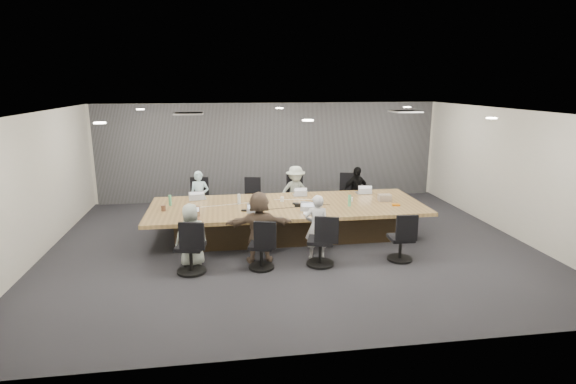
{
  "coord_description": "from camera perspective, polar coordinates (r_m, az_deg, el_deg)",
  "views": [
    {
      "loc": [
        -1.38,
        -8.96,
        3.36
      ],
      "look_at": [
        0.0,
        0.4,
        1.05
      ],
      "focal_mm": 28.0,
      "sensor_mm": 36.0,
      "label": 1
    }
  ],
  "objects": [
    {
      "name": "person_3",
      "position": [
        11.65,
        8.63,
        0.07
      ],
      "size": [
        0.81,
        0.48,
        1.29
      ],
      "primitive_type": "imported",
      "rotation": [
        0.0,
        0.0,
        6.52
      ],
      "color": "black",
      "rests_on": "ground"
    },
    {
      "name": "laptop_2",
      "position": [
        10.74,
        1.43,
        -0.36
      ],
      "size": [
        0.32,
        0.22,
        0.02
      ],
      "primitive_type": "cube",
      "rotation": [
        0.0,
        0.0,
        3.1
      ],
      "color": "#B2B2B7",
      "rests_on": "conference_table"
    },
    {
      "name": "canvas_bag",
      "position": [
        10.44,
        12.17,
        -0.71
      ],
      "size": [
        0.28,
        0.18,
        0.15
      ],
      "primitive_type": "cube",
      "rotation": [
        0.0,
        0.0,
        -0.02
      ],
      "color": "gray",
      "rests_on": "conference_table"
    },
    {
      "name": "laptop_4",
      "position": [
        9.07,
        -12.02,
        -3.33
      ],
      "size": [
        0.29,
        0.2,
        0.02
      ],
      "primitive_type": "cube",
      "rotation": [
        0.0,
        0.0,
        -0.01
      ],
      "color": "#8C6647",
      "rests_on": "conference_table"
    },
    {
      "name": "chair_1",
      "position": [
        11.58,
        -4.18,
        -1.22
      ],
      "size": [
        0.61,
        0.61,
        0.77
      ],
      "primitive_type": null,
      "rotation": [
        0.0,
        0.0,
        2.94
      ],
      "color": "black",
      "rests_on": "ground"
    },
    {
      "name": "person_0",
      "position": [
        11.17,
        -11.17,
        -0.64
      ],
      "size": [
        0.5,
        0.37,
        1.28
      ],
      "primitive_type": "imported",
      "rotation": [
        0.0,
        0.0,
        6.15
      ],
      "color": "silver",
      "rests_on": "ground"
    },
    {
      "name": "chair_0",
      "position": [
        11.56,
        -11.05,
        -1.28
      ],
      "size": [
        0.61,
        0.61,
        0.84
      ],
      "primitive_type": null,
      "rotation": [
        0.0,
        0.0,
        3.07
      ],
      "color": "black",
      "rests_on": "ground"
    },
    {
      "name": "chair_4",
      "position": [
        8.33,
        -12.27,
        -7.33
      ],
      "size": [
        0.67,
        0.67,
        0.83
      ],
      "primitive_type": null,
      "rotation": [
        0.0,
        0.0,
        -0.23
      ],
      "color": "black",
      "rests_on": "ground"
    },
    {
      "name": "bottle_green_right",
      "position": [
        9.85,
        7.82,
        -1.09
      ],
      "size": [
        0.09,
        0.09,
        0.25
      ],
      "primitive_type": "cylinder",
      "rotation": [
        0.0,
        0.0,
        0.37
      ],
      "color": "#4C9B6A",
      "rests_on": "conference_table"
    },
    {
      "name": "mic_right",
      "position": [
        9.95,
        0.97,
        -1.48
      ],
      "size": [
        0.15,
        0.12,
        0.03
      ],
      "primitive_type": "cube",
      "rotation": [
        0.0,
        0.0,
        -0.28
      ],
      "color": "black",
      "rests_on": "conference_table"
    },
    {
      "name": "snack_packet",
      "position": [
        10.12,
        13.53,
        -1.58
      ],
      "size": [
        0.18,
        0.14,
        0.04
      ],
      "primitive_type": "cube",
      "rotation": [
        0.0,
        0.0,
        -0.18
      ],
      "color": "#CF6907",
      "rests_on": "conference_table"
    },
    {
      "name": "mic_left",
      "position": [
        9.47,
        -5.53,
        -2.33
      ],
      "size": [
        0.15,
        0.12,
        0.03
      ],
      "primitive_type": "cube",
      "rotation": [
        0.0,
        0.0,
        -0.27
      ],
      "color": "black",
      "rests_on": "conference_table"
    },
    {
      "name": "conference_table",
      "position": [
        10.01,
        -0.08,
        -3.48
      ],
      "size": [
        6.0,
        2.2,
        0.74
      ],
      "color": "#2F2214",
      "rests_on": "ground"
    },
    {
      "name": "curtain",
      "position": [
        13.11,
        -2.26,
        5.1
      ],
      "size": [
        9.8,
        0.04,
        2.8
      ],
      "primitive_type": "cube",
      "color": "#535357",
      "rests_on": "ground"
    },
    {
      "name": "floor",
      "position": [
        9.67,
        0.35,
        -6.61
      ],
      "size": [
        10.0,
        8.0,
        0.0
      ],
      "primitive_type": "cube",
      "color": "#25252A",
      "rests_on": "ground"
    },
    {
      "name": "person_2",
      "position": [
        11.29,
        0.96,
        -0.06
      ],
      "size": [
        0.93,
        0.61,
        1.35
      ],
      "primitive_type": "imported",
      "rotation": [
        0.0,
        0.0,
        6.42
      ],
      "color": "#99A59A",
      "rests_on": "ground"
    },
    {
      "name": "chair_6",
      "position": [
        8.49,
        4.14,
        -6.66
      ],
      "size": [
        0.68,
        0.68,
        0.82
      ],
      "primitive_type": null,
      "rotation": [
        0.0,
        0.0,
        -0.28
      ],
      "color": "black",
      "rests_on": "ground"
    },
    {
      "name": "person_6",
      "position": [
        8.74,
        3.67,
        -4.44
      ],
      "size": [
        0.5,
        0.36,
        1.28
      ],
      "primitive_type": "imported",
      "rotation": [
        0.0,
        0.0,
        3.03
      ],
      "color": "#BABBBF",
      "rests_on": "ground"
    },
    {
      "name": "cup_white_far",
      "position": [
        10.16,
        -0.75,
        -0.93
      ],
      "size": [
        0.1,
        0.1,
        0.11
      ],
      "primitive_type": "cylinder",
      "rotation": [
        0.0,
        0.0,
        -0.26
      ],
      "color": "white",
      "rests_on": "conference_table"
    },
    {
      "name": "chair_7",
      "position": [
        8.96,
        14.1,
        -6.15
      ],
      "size": [
        0.54,
        0.54,
        0.76
      ],
      "primitive_type": null,
      "rotation": [
        0.0,
        0.0,
        -0.05
      ],
      "color": "black",
      "rests_on": "ground"
    },
    {
      "name": "wall_right",
      "position": [
        11.18,
        26.62,
        2.15
      ],
      "size": [
        0.0,
        8.0,
        2.8
      ],
      "primitive_type": "cube",
      "rotation": [
        1.57,
        0.0,
        -1.57
      ],
      "color": "beige",
      "rests_on": "ground"
    },
    {
      "name": "person_4",
      "position": [
        8.59,
        -12.18,
        -5.35
      ],
      "size": [
        0.66,
        0.52,
        1.2
      ],
      "primitive_type": "imported",
      "rotation": [
        0.0,
        0.0,
        3.4
      ],
      "color": "#949F95",
      "rests_on": "ground"
    },
    {
      "name": "laptop_3",
      "position": [
        11.11,
        9.47,
        -0.07
      ],
      "size": [
        0.34,
        0.24,
        0.02
      ],
      "primitive_type": "cube",
      "rotation": [
        0.0,
        0.0,
        3.12
      ],
      "color": "#B2B2B7",
      "rests_on": "conference_table"
    },
    {
      "name": "bottle_clear",
      "position": [
        9.99,
        -6.24,
        -0.89
      ],
      "size": [
        0.08,
        0.08,
        0.23
      ],
      "primitive_type": "cylinder",
      "rotation": [
        0.0,
        0.0,
        -0.21
      ],
      "color": "silver",
      "rests_on": "conference_table"
    },
    {
      "name": "laptop_0",
      "position": [
        10.61,
        -11.33,
        -0.81
      ],
      "size": [
        0.39,
        0.29,
        0.02
      ],
      "primitive_type": "cube",
      "rotation": [
        0.0,
        0.0,
        3.27
      ],
      "color": "#B2B2B7",
      "rests_on": "conference_table"
    },
    {
      "name": "ceiling",
      "position": [
        9.09,
        0.37,
        10.18
      ],
      "size": [
        10.0,
        8.0,
        0.0
      ],
      "primitive_type": "cube",
      "color": "white",
      "rests_on": "wall_back"
    },
    {
      "name": "laptop_5",
      "position": [
        9.07,
        -3.95,
        -3.05
      ],
      "size": [
        0.37,
        0.28,
        0.02
      ],
      "primitive_type": "cube",
      "rotation": [
        0.0,
        0.0,
        -0.16
      ],
      "color": "#B2B2B7",
      "rests_on": "conference_table"
    },
    {
      "name": "person_5",
      "position": [
        8.57,
        -3.65,
        -4.44
      ],
      "size": [
        1.3,
        0.45,
        1.39
      ],
      "primitive_type": "imported",
      "rotation": [
        0.0,
        0.0,
        3.11
      ],
      "color": "brown",
      "rests_on": "ground"
    },
    {
      "name": "chair_3",
      "position": [
        12.03,
        8.11,
        -0.57
      ],
      "size": [
        0.69,
        0.69,
        0.84
      ],
      "primitive_type": null,
      "rotation": [
        0.0,
        0.0,
        2.89
      ],
      "color": "black",
      "rests_on": "ground"
    },
    {
      "name": "wall_back",
      "position": [
        13.18,
        -2.3,
        5.15
      ],
      "size": [
        10.0,
        0.0,
        2.8
      ],
      "primitive_type": "cube",
      "rotation": [
        1.57,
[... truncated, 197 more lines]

